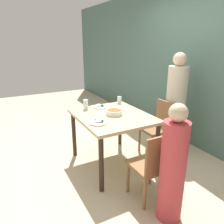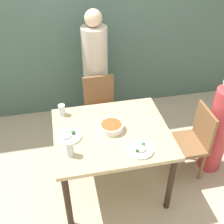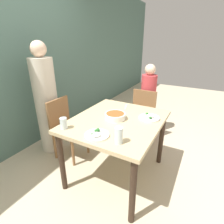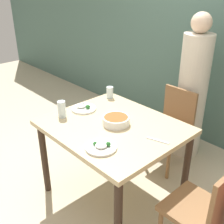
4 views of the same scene
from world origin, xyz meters
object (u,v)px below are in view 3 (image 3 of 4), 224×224
(person_child, at_px, (147,103))
(bowl_curry, at_px, (115,116))
(chair_adult_spot, at_px, (66,126))
(plate_rice_adult, at_px, (97,135))
(person_adult, at_px, (47,104))
(glass_water_tall, at_px, (64,123))
(chair_child_spot, at_px, (141,116))

(person_child, distance_m, bowl_curry, 1.20)
(chair_adult_spot, xyz_separation_m, plate_rice_adult, (-0.43, -0.81, 0.32))
(bowl_curry, xyz_separation_m, plate_rice_adult, (-0.41, -0.02, -0.02))
(person_child, bearing_deg, person_adult, 135.98)
(person_child, bearing_deg, bowl_curry, 179.88)
(person_adult, height_order, glass_water_tall, person_adult)
(person_adult, bearing_deg, bowl_curry, -91.22)
(person_adult, distance_m, bowl_curry, 1.12)
(chair_child_spot, xyz_separation_m, plate_rice_adult, (-1.29, -0.02, 0.32))
(chair_adult_spot, height_order, chair_child_spot, same)
(person_adult, relative_size, bowl_curry, 6.89)
(plate_rice_adult, bearing_deg, glass_water_tall, 95.90)
(glass_water_tall, bearing_deg, plate_rice_adult, -84.10)
(chair_adult_spot, distance_m, person_child, 1.40)
(person_child, xyz_separation_m, bowl_curry, (-1.18, 0.00, 0.23))
(chair_child_spot, distance_m, bowl_curry, 0.95)
(person_adult, distance_m, glass_water_tall, 0.91)
(chair_adult_spot, relative_size, plate_rice_adult, 3.69)
(chair_child_spot, distance_m, glass_water_tall, 1.42)
(plate_rice_adult, relative_size, glass_water_tall, 1.97)
(person_adult, xyz_separation_m, person_child, (1.16, -1.12, -0.16))
(person_child, height_order, plate_rice_adult, person_child)
(chair_child_spot, bearing_deg, person_child, 90.00)
(person_adult, bearing_deg, chair_child_spot, -52.47)
(chair_adult_spot, relative_size, glass_water_tall, 7.26)
(chair_child_spot, relative_size, plate_rice_adult, 3.69)
(chair_adult_spot, bearing_deg, person_adult, 90.00)
(chair_child_spot, relative_size, person_adult, 0.54)
(chair_adult_spot, height_order, person_child, person_child)
(person_adult, bearing_deg, plate_rice_adult, -110.90)
(chair_adult_spot, height_order, glass_water_tall, glass_water_tall)
(person_adult, relative_size, plate_rice_adult, 6.89)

